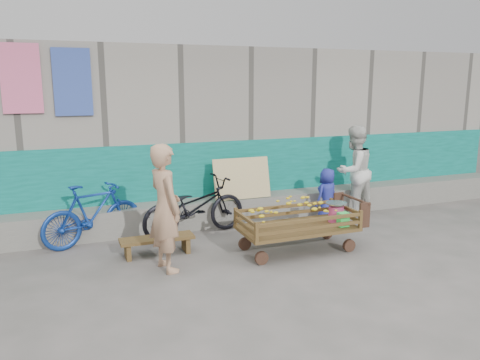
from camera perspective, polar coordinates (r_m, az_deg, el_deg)
name	(u,v)px	position (r m, az deg, el deg)	size (l,w,h in m)	color
ground	(283,274)	(6.11, 5.31, -11.30)	(80.00, 80.00, 0.00)	#53524C
building_wall	(195,130)	(9.46, -5.53, 6.08)	(12.00, 3.50, 3.00)	gray
banana_cart	(296,216)	(6.73, 6.79, -4.41)	(1.81, 0.83, 0.77)	brown
bench	(157,242)	(6.75, -10.06, -7.42)	(1.03, 0.31, 0.26)	brown
vendor_man	(165,208)	(6.03, -9.11, -3.38)	(0.60, 0.40, 1.65)	tan
woman	(354,171)	(8.76, 13.69, 1.11)	(0.80, 0.62, 1.65)	silver
child	(327,195)	(8.27, 10.54, -1.84)	(0.46, 0.30, 0.95)	#252E96
bicycle_dark	(195,207)	(7.44, -5.56, -3.30)	(0.61, 1.76, 0.92)	black
bicycle_blue	(93,214)	(7.33, -17.49, -3.98)	(0.44, 1.56, 0.94)	navy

